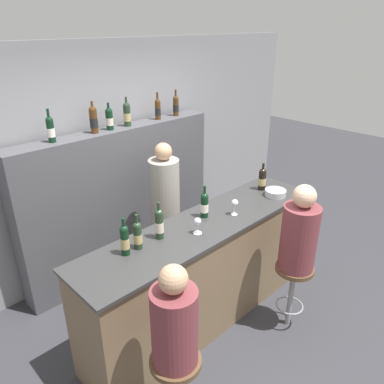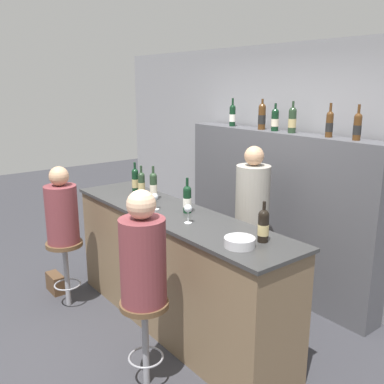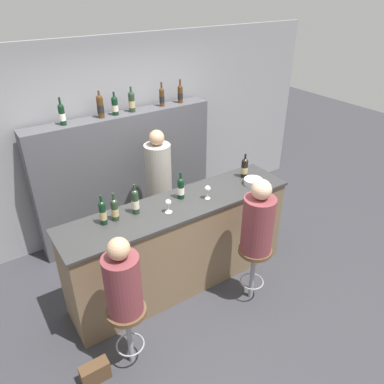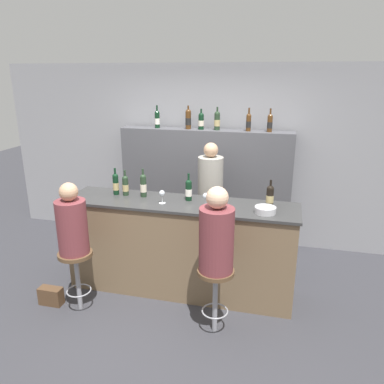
# 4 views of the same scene
# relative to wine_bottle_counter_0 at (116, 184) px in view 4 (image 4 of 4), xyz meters

# --- Properties ---
(ground_plane) EXTENTS (16.00, 16.00, 0.00)m
(ground_plane) POSITION_rel_wine_bottle_counter_0_xyz_m (0.80, -0.38, -1.23)
(ground_plane) COLOR #333338
(wall_back) EXTENTS (6.40, 0.05, 2.60)m
(wall_back) POSITION_rel_wine_bottle_counter_0_xyz_m (0.80, 1.48, 0.07)
(wall_back) COLOR gray
(wall_back) RESTS_ON ground_plane
(bar_counter) EXTENTS (2.61, 0.61, 1.10)m
(bar_counter) POSITION_rel_wine_bottle_counter_0_xyz_m (0.80, -0.09, -0.68)
(bar_counter) COLOR brown
(bar_counter) RESTS_ON ground_plane
(back_bar_cabinet) EXTENTS (2.44, 0.28, 1.71)m
(back_bar_cabinet) POSITION_rel_wine_bottle_counter_0_xyz_m (0.80, 1.25, -0.37)
(back_bar_cabinet) COLOR #4C4C51
(back_bar_cabinet) RESTS_ON ground_plane
(wine_bottle_counter_0) EXTENTS (0.07, 0.07, 0.32)m
(wine_bottle_counter_0) POSITION_rel_wine_bottle_counter_0_xyz_m (0.00, 0.00, 0.00)
(wine_bottle_counter_0) COLOR black
(wine_bottle_counter_0) RESTS_ON bar_counter
(wine_bottle_counter_1) EXTENTS (0.07, 0.07, 0.30)m
(wine_bottle_counter_1) POSITION_rel_wine_bottle_counter_0_xyz_m (0.12, 0.00, -0.01)
(wine_bottle_counter_1) COLOR #233823
(wine_bottle_counter_1) RESTS_ON bar_counter
(wine_bottle_counter_2) EXTENTS (0.07, 0.07, 0.33)m
(wine_bottle_counter_2) POSITION_rel_wine_bottle_counter_0_xyz_m (0.34, 0.00, 0.01)
(wine_bottle_counter_2) COLOR #233823
(wine_bottle_counter_2) RESTS_ON bar_counter
(wine_bottle_counter_3) EXTENTS (0.07, 0.07, 0.31)m
(wine_bottle_counter_3) POSITION_rel_wine_bottle_counter_0_xyz_m (0.88, 0.00, -0.01)
(wine_bottle_counter_3) COLOR black
(wine_bottle_counter_3) RESTS_ON bar_counter
(wine_bottle_counter_4) EXTENTS (0.08, 0.08, 0.30)m
(wine_bottle_counter_4) POSITION_rel_wine_bottle_counter_0_xyz_m (1.77, 0.00, -0.01)
(wine_bottle_counter_4) COLOR black
(wine_bottle_counter_4) RESTS_ON bar_counter
(wine_bottle_backbar_0) EXTENTS (0.07, 0.07, 0.32)m
(wine_bottle_backbar_0) POSITION_rel_wine_bottle_counter_0_xyz_m (0.10, 1.25, 0.61)
(wine_bottle_backbar_0) COLOR black
(wine_bottle_backbar_0) RESTS_ON back_bar_cabinet
(wine_bottle_backbar_1) EXTENTS (0.08, 0.08, 0.32)m
(wine_bottle_backbar_1) POSITION_rel_wine_bottle_counter_0_xyz_m (0.55, 1.25, 0.62)
(wine_bottle_backbar_1) COLOR #4C2D14
(wine_bottle_backbar_1) RESTS_ON back_bar_cabinet
(wine_bottle_backbar_2) EXTENTS (0.08, 0.08, 0.28)m
(wine_bottle_backbar_2) POSITION_rel_wine_bottle_counter_0_xyz_m (0.74, 1.25, 0.60)
(wine_bottle_backbar_2) COLOR black
(wine_bottle_backbar_2) RESTS_ON back_bar_cabinet
(wine_bottle_backbar_3) EXTENTS (0.08, 0.08, 0.31)m
(wine_bottle_backbar_3) POSITION_rel_wine_bottle_counter_0_xyz_m (0.96, 1.25, 0.61)
(wine_bottle_backbar_3) COLOR #233823
(wine_bottle_backbar_3) RESTS_ON back_bar_cabinet
(wine_bottle_backbar_4) EXTENTS (0.07, 0.07, 0.31)m
(wine_bottle_backbar_4) POSITION_rel_wine_bottle_counter_0_xyz_m (1.39, 1.25, 0.61)
(wine_bottle_backbar_4) COLOR #4C2D14
(wine_bottle_backbar_4) RESTS_ON back_bar_cabinet
(wine_bottle_backbar_5) EXTENTS (0.07, 0.07, 0.31)m
(wine_bottle_backbar_5) POSITION_rel_wine_bottle_counter_0_xyz_m (1.67, 1.25, 0.61)
(wine_bottle_backbar_5) COLOR #4C2D14
(wine_bottle_backbar_5) RESTS_ON back_bar_cabinet
(wine_glass_0) EXTENTS (0.07, 0.07, 0.15)m
(wine_glass_0) POSITION_rel_wine_bottle_counter_0_xyz_m (0.62, -0.17, -0.03)
(wine_glass_0) COLOR silver
(wine_glass_0) RESTS_ON bar_counter
(wine_glass_1) EXTENTS (0.07, 0.07, 0.16)m
(wine_glass_1) POSITION_rel_wine_bottle_counter_0_xyz_m (1.11, -0.17, -0.02)
(wine_glass_1) COLOR silver
(wine_glass_1) RESTS_ON bar_counter
(metal_bowl) EXTENTS (0.22, 0.22, 0.07)m
(metal_bowl) POSITION_rel_wine_bottle_counter_0_xyz_m (1.74, -0.20, -0.10)
(metal_bowl) COLOR #B7B7BC
(metal_bowl) RESTS_ON bar_counter
(bar_stool_left) EXTENTS (0.36, 0.36, 0.68)m
(bar_stool_left) POSITION_rel_wine_bottle_counter_0_xyz_m (-0.15, -0.74, -0.70)
(bar_stool_left) COLOR gray
(bar_stool_left) RESTS_ON ground_plane
(guest_seated_left) EXTENTS (0.31, 0.31, 0.75)m
(guest_seated_left) POSITION_rel_wine_bottle_counter_0_xyz_m (-0.15, -0.74, -0.22)
(guest_seated_left) COLOR brown
(guest_seated_left) RESTS_ON bar_stool_left
(bar_stool_right) EXTENTS (0.36, 0.36, 0.68)m
(bar_stool_right) POSITION_rel_wine_bottle_counter_0_xyz_m (1.34, -0.74, -0.70)
(bar_stool_right) COLOR gray
(bar_stool_right) RESTS_ON ground_plane
(guest_seated_right) EXTENTS (0.33, 0.33, 0.82)m
(guest_seated_right) POSITION_rel_wine_bottle_counter_0_xyz_m (1.34, -0.74, -0.19)
(guest_seated_right) COLOR brown
(guest_seated_right) RESTS_ON bar_stool_right
(bartender) EXTENTS (0.32, 0.32, 1.63)m
(bartender) POSITION_rel_wine_bottle_counter_0_xyz_m (0.99, 0.70, -0.47)
(bartender) COLOR gray
(bartender) RESTS_ON ground_plane
(handbag) EXTENTS (0.26, 0.12, 0.20)m
(handbag) POSITION_rel_wine_bottle_counter_0_xyz_m (-0.51, -0.74, -1.13)
(handbag) COLOR #513823
(handbag) RESTS_ON ground_plane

